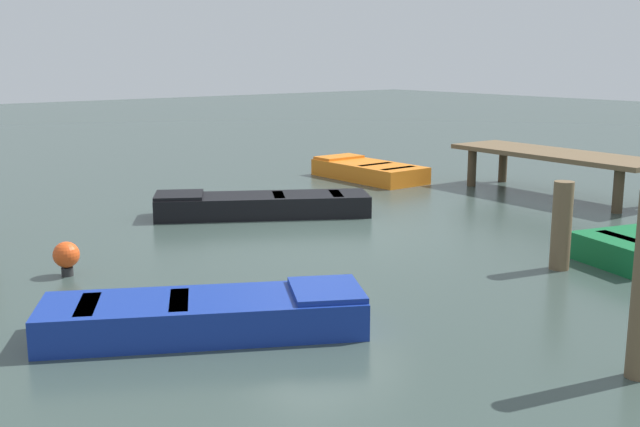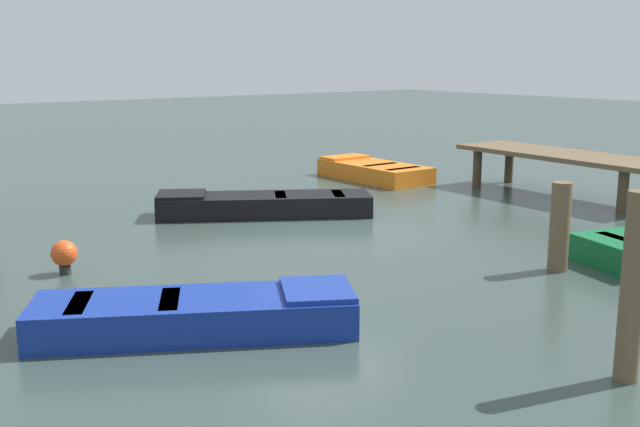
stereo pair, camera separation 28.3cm
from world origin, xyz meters
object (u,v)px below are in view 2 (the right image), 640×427
Objects in this scene: mooring_piling_near_left at (633,288)px; rowboat_blue at (197,314)px; marker_buoy at (64,254)px; rowboat_black at (263,204)px; rowboat_orange at (374,171)px; mooring_piling_far_right at (560,227)px; dock_segment at (561,158)px.

rowboat_blue is at bearing -143.59° from mooring_piling_near_left.
rowboat_black is at bearing 111.24° from marker_buoy.
mooring_piling_near_left is at bearing 150.68° from rowboat_orange.
mooring_piling_far_right reaches higher than rowboat_orange.
mooring_piling_near_left is at bearing -24.35° from rowboat_blue.
marker_buoy is (-0.47, -10.48, -0.54)m from dock_segment.
dock_segment is 1.36× the size of rowboat_blue.
rowboat_orange is (-4.14, -1.66, -0.61)m from dock_segment.
rowboat_blue is at bearing 129.06° from rowboat_orange.
mooring_piling_far_right is at bearing 135.46° from mooring_piling_near_left.
dock_segment is 10.02× the size of marker_buoy.
mooring_piling_far_right reaches higher than dock_segment.
mooring_piling_near_left is at bearing 24.16° from marker_buoy.
mooring_piling_far_right is 6.89m from marker_buoy.
rowboat_blue is at bearing 82.00° from rowboat_black.
mooring_piling_near_left reaches higher than mooring_piling_far_right.
rowboat_black and rowboat_orange have the same top height.
mooring_piling_far_right is at bearing 19.96° from rowboat_blue.
mooring_piling_near_left reaches higher than rowboat_blue.
mooring_piling_far_right is (0.85, 5.22, 0.41)m from rowboat_blue.
mooring_piling_near_left is at bearing -47.65° from dock_segment.
mooring_piling_near_left is 3.75m from mooring_piling_far_right.
dock_segment reaches higher than rowboat_blue.
rowboat_orange is at bearing -155.32° from dock_segment.
rowboat_black is (-2.16, -6.14, -0.61)m from dock_segment.
marker_buoy is at bearing 112.76° from rowboat_orange.
mooring_piling_near_left is 7.32m from marker_buoy.
dock_segment is at bearing 44.02° from rowboat_blue.
marker_buoy is at bearing 52.57° from rowboat_black.
dock_segment reaches higher than rowboat_orange.
mooring_piling_far_right reaches higher than marker_buoy.
mooring_piling_near_left is 3.74× the size of marker_buoy.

